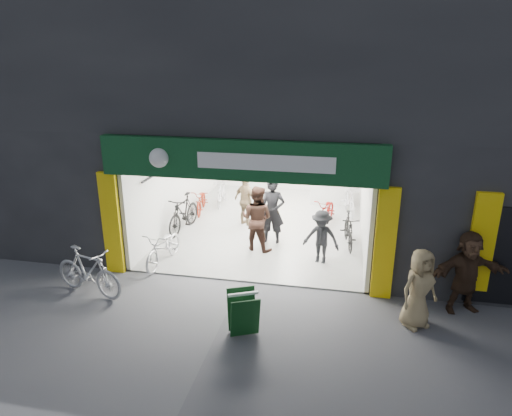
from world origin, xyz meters
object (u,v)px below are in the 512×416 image
(bike_left_front, at_px, (164,247))
(sandwich_board, at_px, (243,312))
(bike_right_front, at_px, (349,230))
(parked_bike, at_px, (88,271))
(pedestrian_near, at_px, (419,289))

(bike_left_front, relative_size, sandwich_board, 2.07)
(bike_left_front, distance_m, bike_right_front, 5.16)
(parked_bike, distance_m, pedestrian_near, 7.17)
(pedestrian_near, bearing_deg, bike_left_front, 129.48)
(bike_right_front, bearing_deg, bike_left_front, -163.07)
(bike_left_front, relative_size, pedestrian_near, 1.08)
(bike_right_front, distance_m, parked_bike, 7.00)
(pedestrian_near, relative_size, sandwich_board, 1.91)
(parked_bike, bearing_deg, bike_right_front, -40.26)
(bike_right_front, relative_size, parked_bike, 0.86)
(bike_left_front, bearing_deg, sandwich_board, -39.32)
(bike_left_front, bearing_deg, parked_bike, -115.24)
(pedestrian_near, height_order, sandwich_board, pedestrian_near)
(bike_left_front, distance_m, parked_bike, 2.12)
(pedestrian_near, distance_m, sandwich_board, 3.52)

